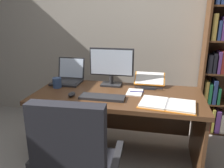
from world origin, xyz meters
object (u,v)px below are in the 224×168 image
at_px(keyboard, 102,97).
at_px(coffee_mug, 57,83).
at_px(monitor, 112,67).
at_px(reading_stand_with_book, 149,80).
at_px(notepad, 135,92).
at_px(open_binder, 167,104).
at_px(laptop, 68,78).
at_px(computer_mouse, 72,94).
at_px(pen, 137,92).
at_px(desk, 119,109).

height_order(keyboard, coffee_mug, coffee_mug).
bearing_deg(coffee_mug, monitor, 20.13).
bearing_deg(reading_stand_with_book, notepad, -117.44).
bearing_deg(open_binder, laptop, 163.84).
relative_size(laptop, notepad, 1.54).
height_order(computer_mouse, notepad, computer_mouse).
bearing_deg(computer_mouse, pen, 20.18).
height_order(open_binder, pen, open_binder).
relative_size(reading_stand_with_book, open_binder, 0.63).
bearing_deg(open_binder, desk, 156.35).
bearing_deg(notepad, laptop, 165.09).
bearing_deg(notepad, open_binder, -40.98).
bearing_deg(coffee_mug, notepad, 0.05).
distance_m(open_binder, notepad, 0.41).
xyz_separation_m(monitor, keyboard, (-0.00, -0.42, -0.19)).
distance_m(open_binder, pen, 0.40).
height_order(keyboard, computer_mouse, computer_mouse).
distance_m(desk, pen, 0.27).
relative_size(keyboard, coffee_mug, 3.93).
distance_m(monitor, notepad, 0.40).
bearing_deg(keyboard, coffee_mug, 158.22).
relative_size(monitor, laptop, 1.47).
xyz_separation_m(keyboard, coffee_mug, (-0.55, 0.22, 0.04)).
relative_size(keyboard, open_binder, 0.83).
relative_size(monitor, keyboard, 1.14).
xyz_separation_m(computer_mouse, pen, (0.60, 0.22, -0.01)).
distance_m(pen, coffee_mug, 0.85).
xyz_separation_m(reading_stand_with_book, notepad, (-0.13, -0.25, -0.06)).
relative_size(monitor, coffee_mug, 4.47).
distance_m(laptop, notepad, 0.81).
height_order(laptop, reading_stand_with_book, laptop).
relative_size(desk, computer_mouse, 15.83).
bearing_deg(keyboard, monitor, 90.00).
bearing_deg(reading_stand_with_book, desk, -141.12).
distance_m(reading_stand_with_book, coffee_mug, 0.99).
distance_m(reading_stand_with_book, pen, 0.28).
bearing_deg(keyboard, reading_stand_with_book, 49.04).
bearing_deg(reading_stand_with_book, coffee_mug, -165.28).
height_order(notepad, pen, pen).
distance_m(laptop, coffee_mug, 0.21).
xyz_separation_m(desk, coffee_mug, (-0.66, -0.02, 0.24)).
relative_size(keyboard, pen, 3.00).
distance_m(computer_mouse, pen, 0.64).
height_order(computer_mouse, coffee_mug, coffee_mug).
xyz_separation_m(laptop, computer_mouse, (0.21, -0.43, -0.04)).
xyz_separation_m(keyboard, open_binder, (0.59, -0.05, -0.00)).
distance_m(monitor, open_binder, 0.78).
relative_size(monitor, pen, 3.41).
xyz_separation_m(monitor, reading_stand_with_book, (0.41, 0.05, -0.14)).
bearing_deg(monitor, computer_mouse, -125.53).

